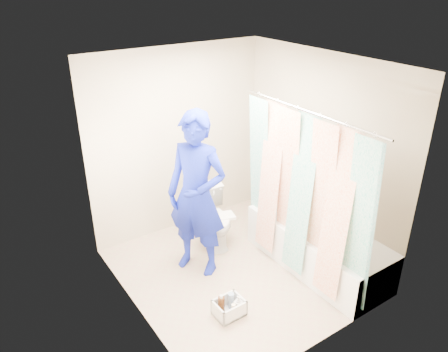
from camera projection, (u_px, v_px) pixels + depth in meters
floor at (237, 272)px, 5.08m from camera, size 2.60×2.60×0.00m
ceiling at (240, 63)px, 4.04m from camera, size 2.40×2.60×0.02m
wall_back at (178, 142)px, 5.53m from camera, size 2.40×0.02×2.40m
wall_front at (331, 236)px, 3.59m from camera, size 2.40×0.02×2.40m
wall_left at (131, 212)px, 3.95m from camera, size 0.02×2.60×2.40m
wall_right at (320, 154)px, 5.17m from camera, size 0.02×2.60×2.40m
bathtub at (317, 246)px, 5.08m from camera, size 0.70×1.75×0.50m
curtain_rod at (309, 112)px, 4.18m from camera, size 0.02×1.90×0.02m
shower_curtain at (301, 197)px, 4.59m from camera, size 0.06×1.75×1.80m
toilet at (214, 217)px, 5.50m from camera, size 0.57×0.78×0.71m
tank_lid at (217, 217)px, 5.37m from camera, size 0.47×0.30×0.03m
tank_internals at (206, 187)px, 5.50m from camera, size 0.17×0.08×0.23m
plumber at (197, 195)px, 4.76m from camera, size 0.75×0.83×1.90m
cleaning_caddy at (230, 308)px, 4.42m from camera, size 0.30×0.24×0.23m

